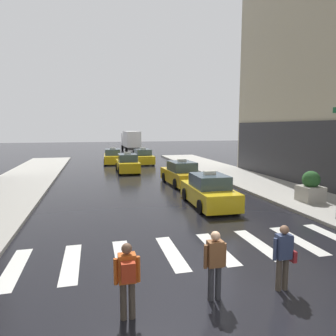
% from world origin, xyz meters
% --- Properties ---
extents(ground_plane, '(160.00, 160.00, 0.00)m').
position_xyz_m(ground_plane, '(0.00, 0.00, 0.00)').
color(ground_plane, black).
extents(crosswalk_markings, '(11.30, 2.80, 0.01)m').
position_xyz_m(crosswalk_markings, '(-0.00, 3.00, 0.00)').
color(crosswalk_markings, silver).
rests_on(crosswalk_markings, ground).
extents(taxi_lead, '(2.02, 4.58, 1.80)m').
position_xyz_m(taxi_lead, '(2.57, 8.33, 0.72)').
color(taxi_lead, yellow).
rests_on(taxi_lead, ground).
extents(taxi_second, '(2.10, 4.62, 1.80)m').
position_xyz_m(taxi_second, '(2.85, 14.29, 0.72)').
color(taxi_second, gold).
rests_on(taxi_second, ground).
extents(taxi_third, '(1.96, 4.56, 1.80)m').
position_xyz_m(taxi_third, '(-0.15, 21.34, 0.72)').
color(taxi_third, yellow).
rests_on(taxi_third, ground).
extents(taxi_fourth, '(2.11, 4.62, 1.80)m').
position_xyz_m(taxi_fourth, '(-1.05, 28.07, 0.72)').
color(taxi_fourth, yellow).
rests_on(taxi_fourth, ground).
extents(taxi_fifth, '(2.09, 4.61, 1.80)m').
position_xyz_m(taxi_fifth, '(2.14, 27.10, 0.72)').
color(taxi_fifth, yellow).
rests_on(taxi_fifth, ground).
extents(box_truck, '(2.54, 7.62, 3.35)m').
position_xyz_m(box_truck, '(2.96, 44.56, 1.85)').
color(box_truck, '#2D2D2D').
rests_on(box_truck, ground).
extents(pedestrian_with_backpack, '(0.55, 0.43, 1.65)m').
position_xyz_m(pedestrian_with_backpack, '(-2.51, -0.10, 0.97)').
color(pedestrian_with_backpack, '#473D33').
rests_on(pedestrian_with_backpack, ground).
extents(pedestrian_with_handbag, '(0.60, 0.24, 1.65)m').
position_xyz_m(pedestrian_with_handbag, '(1.32, 0.18, 0.93)').
color(pedestrian_with_handbag, '#473D33').
rests_on(pedestrian_with_handbag, ground).
extents(pedestrian_plain_coat, '(0.55, 0.24, 1.65)m').
position_xyz_m(pedestrian_plain_coat, '(-0.47, 0.18, 0.94)').
color(pedestrian_plain_coat, '#333338').
rests_on(pedestrian_plain_coat, ground).
extents(planter_near_corner, '(1.10, 1.10, 1.60)m').
position_xyz_m(planter_near_corner, '(7.83, 7.35, 0.87)').
color(planter_near_corner, '#A8A399').
rests_on(planter_near_corner, curb_right).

